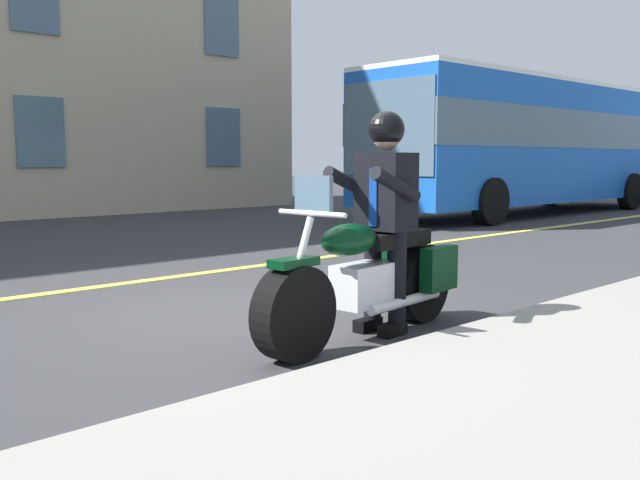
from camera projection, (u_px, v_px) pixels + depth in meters
The scene contains 5 objects.
ground_plane at pixel (239, 312), 6.13m from camera, with size 80.00×80.00×0.00m, color #333335.
lane_center_stripe at pixel (133, 282), 7.59m from camera, with size 60.00×0.16×0.01m, color #E5DB4C.
motorcycle_main at pixel (370, 279), 5.23m from camera, with size 2.22×0.75×1.26m.
rider_main at pixel (385, 202), 5.30m from camera, with size 0.66×0.60×1.74m.
bus_near at pixel (531, 140), 17.33m from camera, with size 11.05×2.70×3.30m.
Camera 1 is at (3.52, 4.92, 1.36)m, focal length 38.20 mm.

